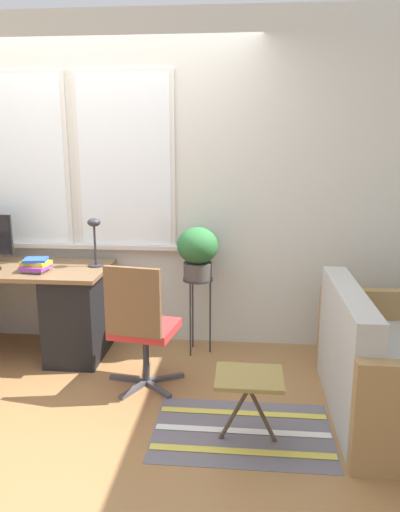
# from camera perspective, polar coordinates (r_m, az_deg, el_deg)

# --- Properties ---
(ground_plane) EXTENTS (14.00, 14.00, 0.00)m
(ground_plane) POSITION_cam_1_polar(r_m,az_deg,el_deg) (3.91, -12.63, -13.16)
(ground_plane) COLOR #9E7042
(wall_back_with_window) EXTENTS (9.00, 0.12, 2.70)m
(wall_back_with_window) POSITION_cam_1_polar(r_m,az_deg,el_deg) (4.26, -10.62, 8.15)
(wall_back_with_window) COLOR silver
(wall_back_with_window) RESTS_ON ground_plane
(desk) EXTENTS (1.76, 0.68, 0.73)m
(desk) POSITION_cam_1_polar(r_m,az_deg,el_deg) (4.36, -21.73, -5.50)
(desk) COLOR brown
(desk) RESTS_ON ground_plane
(desk_lamp) EXTENTS (0.13, 0.13, 0.39)m
(desk_lamp) POSITION_cam_1_polar(r_m,az_deg,el_deg) (3.99, -11.97, 2.59)
(desk_lamp) COLOR #2D2D33
(desk_lamp) RESTS_ON desk
(book_stack) EXTENTS (0.23, 0.20, 0.10)m
(book_stack) POSITION_cam_1_polar(r_m,az_deg,el_deg) (3.99, -18.26, -0.97)
(book_stack) COLOR white
(book_stack) RESTS_ON desk
(office_chair_swivel) EXTENTS (0.54, 0.54, 0.92)m
(office_chair_swivel) POSITION_cam_1_polar(r_m,az_deg,el_deg) (3.47, -6.73, -7.89)
(office_chair_swivel) COLOR #47474C
(office_chair_swivel) RESTS_ON ground_plane
(couch_loveseat) EXTENTS (0.82, 1.34, 0.82)m
(couch_loveseat) POSITION_cam_1_polar(r_m,az_deg,el_deg) (3.45, 20.99, -12.33)
(couch_loveseat) COLOR beige
(couch_loveseat) RESTS_ON ground_plane
(plant_stand) EXTENTS (0.24, 0.24, 0.63)m
(plant_stand) POSITION_cam_1_polar(r_m,az_deg,el_deg) (4.02, -0.26, -3.71)
(plant_stand) COLOR #333338
(plant_stand) RESTS_ON ground_plane
(potted_plant) EXTENTS (0.33, 0.33, 0.41)m
(potted_plant) POSITION_cam_1_polar(r_m,az_deg,el_deg) (3.93, -0.27, 0.73)
(potted_plant) COLOR #514C47
(potted_plant) RESTS_ON plant_stand
(floor_rug_striped) EXTENTS (1.07, 0.71, 0.01)m
(floor_rug_striped) POSITION_cam_1_polar(r_m,az_deg,el_deg) (3.19, 4.87, -19.35)
(floor_rug_striped) COLOR slate
(floor_rug_striped) RESTS_ON ground_plane
(folding_stool) EXTENTS (0.38, 0.33, 0.42)m
(folding_stool) POSITION_cam_1_polar(r_m,az_deg,el_deg) (2.94, 5.63, -14.14)
(folding_stool) COLOR olive
(folding_stool) RESTS_ON ground_plane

